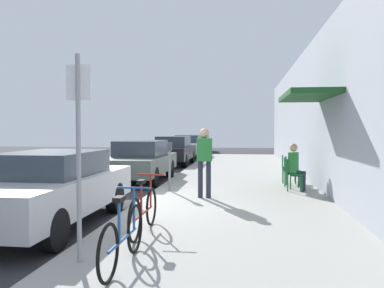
{
  "coord_description": "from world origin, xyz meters",
  "views": [
    {
      "loc": [
        2.43,
        -8.55,
        1.78
      ],
      "look_at": [
        0.4,
        6.88,
        1.21
      ],
      "focal_mm": 36.35,
      "sensor_mm": 36.0,
      "label": 1
    }
  ],
  "objects_px": {
    "parked_car_4": "(199,143)",
    "pedestrian_standing": "(204,157)",
    "street_sign": "(79,141)",
    "cafe_chair_0": "(293,172)",
    "parked_car_1": "(140,160)",
    "bicycle_1": "(144,211)",
    "cafe_chair_1": "(290,169)",
    "parking_meter": "(170,163)",
    "seated_patron_0": "(296,165)",
    "cafe_chair_2": "(287,167)",
    "parked_car_0": "(49,187)",
    "parked_car_2": "(173,150)",
    "parked_car_3": "(188,146)",
    "bicycle_0": "(123,237)"
  },
  "relations": [
    {
      "from": "seated_patron_0",
      "to": "cafe_chair_1",
      "type": "height_order",
      "value": "seated_patron_0"
    },
    {
      "from": "parked_car_2",
      "to": "bicycle_1",
      "type": "distance_m",
      "value": 13.56
    },
    {
      "from": "parked_car_1",
      "to": "parked_car_0",
      "type": "bearing_deg",
      "value": -90.0
    },
    {
      "from": "parked_car_1",
      "to": "cafe_chair_0",
      "type": "xyz_separation_m",
      "value": [
        4.89,
        -2.27,
        -0.1
      ]
    },
    {
      "from": "parked_car_1",
      "to": "seated_patron_0",
      "type": "distance_m",
      "value": 5.45
    },
    {
      "from": "street_sign",
      "to": "pedestrian_standing",
      "type": "distance_m",
      "value": 4.95
    },
    {
      "from": "bicycle_1",
      "to": "cafe_chair_1",
      "type": "relative_size",
      "value": 1.97
    },
    {
      "from": "cafe_chair_1",
      "to": "cafe_chair_2",
      "type": "xyz_separation_m",
      "value": [
        -0.0,
        0.78,
        0.0
      ]
    },
    {
      "from": "bicycle_1",
      "to": "cafe_chair_2",
      "type": "xyz_separation_m",
      "value": [
        2.94,
        6.41,
        0.14
      ]
    },
    {
      "from": "parked_car_4",
      "to": "cafe_chair_0",
      "type": "bearing_deg",
      "value": -76.27
    },
    {
      "from": "parking_meter",
      "to": "bicycle_1",
      "type": "bearing_deg",
      "value": -84.67
    },
    {
      "from": "street_sign",
      "to": "seated_patron_0",
      "type": "xyz_separation_m",
      "value": [
        3.45,
        6.2,
        -0.82
      ]
    },
    {
      "from": "bicycle_1",
      "to": "seated_patron_0",
      "type": "height_order",
      "value": "seated_patron_0"
    },
    {
      "from": "parking_meter",
      "to": "street_sign",
      "type": "xyz_separation_m",
      "value": [
        -0.05,
        -5.76,
        0.75
      ]
    },
    {
      "from": "parked_car_1",
      "to": "parking_meter",
      "type": "relative_size",
      "value": 3.33
    },
    {
      "from": "parking_meter",
      "to": "cafe_chair_0",
      "type": "bearing_deg",
      "value": 7.85
    },
    {
      "from": "pedestrian_standing",
      "to": "bicycle_1",
      "type": "bearing_deg",
      "value": -100.82
    },
    {
      "from": "parked_car_2",
      "to": "cafe_chair_0",
      "type": "bearing_deg",
      "value": -60.42
    },
    {
      "from": "parking_meter",
      "to": "street_sign",
      "type": "bearing_deg",
      "value": -90.5
    },
    {
      "from": "bicycle_0",
      "to": "pedestrian_standing",
      "type": "height_order",
      "value": "pedestrian_standing"
    },
    {
      "from": "parked_car_4",
      "to": "pedestrian_standing",
      "type": "bearing_deg",
      "value": -83.09
    },
    {
      "from": "parked_car_3",
      "to": "bicycle_1",
      "type": "bearing_deg",
      "value": -84.09
    },
    {
      "from": "parked_car_1",
      "to": "cafe_chair_1",
      "type": "bearing_deg",
      "value": -16.34
    },
    {
      "from": "parked_car_2",
      "to": "parked_car_3",
      "type": "height_order",
      "value": "parked_car_2"
    },
    {
      "from": "bicycle_1",
      "to": "cafe_chair_2",
      "type": "bearing_deg",
      "value": 65.38
    },
    {
      "from": "parked_car_3",
      "to": "bicycle_1",
      "type": "relative_size",
      "value": 2.57
    },
    {
      "from": "parked_car_1",
      "to": "parked_car_4",
      "type": "xyz_separation_m",
      "value": [
        0.0,
        17.76,
        -0.01
      ]
    },
    {
      "from": "street_sign",
      "to": "cafe_chair_1",
      "type": "distance_m",
      "value": 7.89
    },
    {
      "from": "parked_car_4",
      "to": "bicycle_1",
      "type": "xyz_separation_m",
      "value": [
        1.95,
        -24.82,
        -0.24
      ]
    },
    {
      "from": "street_sign",
      "to": "cafe_chair_1",
      "type": "relative_size",
      "value": 2.99
    },
    {
      "from": "parked_car_0",
      "to": "seated_patron_0",
      "type": "bearing_deg",
      "value": 39.63
    },
    {
      "from": "parked_car_2",
      "to": "parked_car_4",
      "type": "distance_m",
      "value": 11.41
    },
    {
      "from": "parked_car_0",
      "to": "pedestrian_standing",
      "type": "xyz_separation_m",
      "value": [
        2.6,
        2.7,
        0.4
      ]
    },
    {
      "from": "street_sign",
      "to": "parked_car_1",
      "type": "bearing_deg",
      "value": 100.02
    },
    {
      "from": "cafe_chair_1",
      "to": "parked_car_4",
      "type": "bearing_deg",
      "value": 104.3
    },
    {
      "from": "parked_car_4",
      "to": "pedestrian_standing",
      "type": "height_order",
      "value": "pedestrian_standing"
    },
    {
      "from": "parked_car_1",
      "to": "bicycle_1",
      "type": "distance_m",
      "value": 7.33
    },
    {
      "from": "parked_car_4",
      "to": "pedestrian_standing",
      "type": "xyz_separation_m",
      "value": [
        2.6,
        -21.45,
        0.4
      ]
    },
    {
      "from": "street_sign",
      "to": "cafe_chair_0",
      "type": "distance_m",
      "value": 7.16
    },
    {
      "from": "parked_car_0",
      "to": "parked_car_3",
      "type": "distance_m",
      "value": 18.2
    },
    {
      "from": "bicycle_1",
      "to": "pedestrian_standing",
      "type": "relative_size",
      "value": 1.01
    },
    {
      "from": "cafe_chair_1",
      "to": "cafe_chair_2",
      "type": "distance_m",
      "value": 0.78
    },
    {
      "from": "bicycle_0",
      "to": "parked_car_4",
      "type": "bearing_deg",
      "value": 94.54
    },
    {
      "from": "parked_car_3",
      "to": "bicycle_1",
      "type": "distance_m",
      "value": 18.97
    },
    {
      "from": "street_sign",
      "to": "cafe_chair_2",
      "type": "bearing_deg",
      "value": 66.61
    },
    {
      "from": "parked_car_3",
      "to": "bicycle_0",
      "type": "relative_size",
      "value": 2.57
    },
    {
      "from": "parked_car_4",
      "to": "cafe_chair_0",
      "type": "distance_m",
      "value": 20.62
    },
    {
      "from": "bicycle_1",
      "to": "cafe_chair_1",
      "type": "xyz_separation_m",
      "value": [
        2.94,
        5.62,
        0.14
      ]
    },
    {
      "from": "parked_car_3",
      "to": "seated_patron_0",
      "type": "height_order",
      "value": "parked_car_3"
    },
    {
      "from": "parked_car_3",
      "to": "street_sign",
      "type": "height_order",
      "value": "street_sign"
    }
  ]
}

